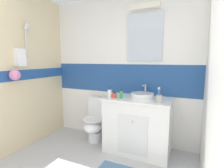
{
  "coord_description": "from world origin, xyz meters",
  "views": [
    {
      "loc": [
        1.11,
        -0.4,
        1.43
      ],
      "look_at": [
        0.01,
        2.01,
        1.06
      ],
      "focal_mm": 27.82,
      "sensor_mm": 36.0,
      "label": 1
    }
  ],
  "objects_px": {
    "sink_basin": "(142,95)",
    "hair_gel_jar": "(114,95)",
    "toothbrush_cup": "(159,98)",
    "soap_dispenser": "(109,94)",
    "deodorant_spray_can": "(121,94)",
    "toilet": "(96,121)"
  },
  "relations": [
    {
      "from": "toilet",
      "to": "hair_gel_jar",
      "type": "xyz_separation_m",
      "value": [
        0.44,
        -0.2,
        0.53
      ]
    },
    {
      "from": "sink_basin",
      "to": "deodorant_spray_can",
      "type": "xyz_separation_m",
      "value": [
        -0.27,
        -0.16,
        0.02
      ]
    },
    {
      "from": "toilet",
      "to": "soap_dispenser",
      "type": "relative_size",
      "value": 4.73
    },
    {
      "from": "toothbrush_cup",
      "to": "hair_gel_jar",
      "type": "distance_m",
      "value": 0.66
    },
    {
      "from": "soap_dispenser",
      "to": "hair_gel_jar",
      "type": "distance_m",
      "value": 0.08
    },
    {
      "from": "soap_dispenser",
      "to": "deodorant_spray_can",
      "type": "bearing_deg",
      "value": 3.42
    },
    {
      "from": "sink_basin",
      "to": "hair_gel_jar",
      "type": "height_order",
      "value": "sink_basin"
    },
    {
      "from": "soap_dispenser",
      "to": "deodorant_spray_can",
      "type": "height_order",
      "value": "soap_dispenser"
    },
    {
      "from": "toilet",
      "to": "hair_gel_jar",
      "type": "bearing_deg",
      "value": -24.05
    },
    {
      "from": "sink_basin",
      "to": "toothbrush_cup",
      "type": "xyz_separation_m",
      "value": [
        0.28,
        -0.16,
        0.01
      ]
    },
    {
      "from": "toothbrush_cup",
      "to": "hair_gel_jar",
      "type": "relative_size",
      "value": 2.17
    },
    {
      "from": "toilet",
      "to": "deodorant_spray_can",
      "type": "distance_m",
      "value": 0.81
    },
    {
      "from": "toilet",
      "to": "deodorant_spray_can",
      "type": "height_order",
      "value": "deodorant_spray_can"
    },
    {
      "from": "sink_basin",
      "to": "soap_dispenser",
      "type": "height_order",
      "value": "sink_basin"
    },
    {
      "from": "toothbrush_cup",
      "to": "toilet",
      "type": "bearing_deg",
      "value": 170.21
    },
    {
      "from": "soap_dispenser",
      "to": "toilet",
      "type": "bearing_deg",
      "value": 150.48
    },
    {
      "from": "toothbrush_cup",
      "to": "deodorant_spray_can",
      "type": "xyz_separation_m",
      "value": [
        -0.55,
        -0.0,
        0.01
      ]
    },
    {
      "from": "sink_basin",
      "to": "hair_gel_jar",
      "type": "bearing_deg",
      "value": -156.78
    },
    {
      "from": "deodorant_spray_can",
      "to": "hair_gel_jar",
      "type": "relative_size",
      "value": 1.48
    },
    {
      "from": "sink_basin",
      "to": "soap_dispenser",
      "type": "relative_size",
      "value": 2.32
    },
    {
      "from": "sink_basin",
      "to": "soap_dispenser",
      "type": "distance_m",
      "value": 0.5
    },
    {
      "from": "hair_gel_jar",
      "to": "soap_dispenser",
      "type": "bearing_deg",
      "value": -172.9
    }
  ]
}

